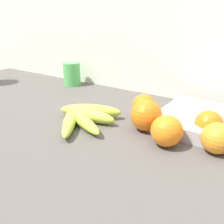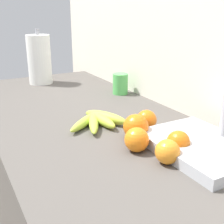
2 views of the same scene
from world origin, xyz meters
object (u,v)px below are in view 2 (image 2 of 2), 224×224
orange_right (167,152)px  mug (120,84)px  orange_center (137,140)px  paper_towel_roll (39,60)px  orange_front (136,127)px  orange_far_right (178,142)px  orange_back_right (146,120)px  banana_bunch (97,120)px  sink_basin (201,145)px

orange_right → mug: bearing=160.0°
orange_center → paper_towel_roll: 0.94m
orange_center → orange_front: 0.09m
orange_front → orange_right: (0.17, -0.01, -0.01)m
orange_center → orange_right: bearing=17.9°
orange_center → orange_far_right: bearing=55.8°
orange_far_right → orange_front: 0.15m
orange_far_right → paper_towel_roll: paper_towel_roll is taller
orange_center → orange_back_right: bearing=135.2°
banana_bunch → orange_back_right: (0.12, 0.12, 0.02)m
paper_towel_roll → mug: 0.49m
orange_back_right → sink_basin: bearing=11.7°
banana_bunch → orange_center: size_ratio=3.10×
orange_center → paper_towel_roll: (-0.94, -0.01, 0.09)m
orange_center → orange_right: size_ratio=1.07×
banana_bunch → orange_right: orange_right is taller
mug → orange_far_right: bearing=-15.5°
paper_towel_roll → orange_right: bearing=2.2°
banana_bunch → sink_basin: (0.33, 0.17, 0.00)m
orange_far_right → paper_towel_roll: 1.01m
orange_right → paper_towel_roll: size_ratio=0.23×
sink_basin → paper_towel_roll: bearing=-170.7°
sink_basin → mug: 0.65m
orange_far_right → sink_basin: (0.03, 0.06, -0.01)m
orange_far_right → mug: 0.63m
orange_back_right → orange_center: size_ratio=0.96×
orange_back_right → orange_far_right: orange_back_right is taller
orange_back_right → sink_basin: (0.21, 0.04, -0.01)m
orange_far_right → sink_basin: size_ratio=0.20×
sink_basin → mug: bearing=170.6°
orange_back_right → paper_towel_roll: (-0.82, -0.12, 0.10)m
banana_bunch → mug: bearing=138.2°
orange_back_right → mug: (-0.43, 0.15, 0.01)m
mug → orange_right: bearing=-20.0°
orange_far_right → orange_front: orange_front is taller
paper_towel_roll → mug: bearing=34.7°
orange_back_right → orange_right: (0.22, -0.09, -0.00)m
paper_towel_roll → mug: size_ratio=2.97×
orange_front → orange_right: size_ratio=1.20×
sink_basin → orange_front: bearing=-145.0°
orange_front → orange_far_right: bearing=20.1°
orange_far_right → orange_right: same height
orange_center → orange_far_right: size_ratio=1.07×
orange_front → sink_basin: 0.20m
orange_back_right → orange_far_right: 0.19m
orange_back_right → paper_towel_roll: 0.84m
mug → paper_towel_roll: bearing=-145.3°
orange_center → mug: size_ratio=0.73×
orange_front → paper_towel_roll: 0.87m
banana_bunch → orange_back_right: orange_back_right is taller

